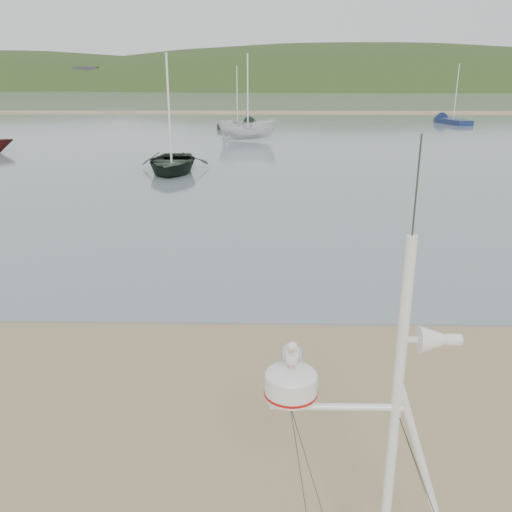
{
  "coord_description": "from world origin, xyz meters",
  "views": [
    {
      "loc": [
        1.8,
        -5.9,
        4.74
      ],
      "look_at": [
        1.67,
        1.0,
        2.45
      ],
      "focal_mm": 38.0,
      "sensor_mm": 36.0,
      "label": 1
    }
  ],
  "objects_px": {
    "mast_rig": "(382,507)",
    "boat_dark": "(170,122)",
    "sailboat_blue_far": "(445,120)",
    "boat_white": "(248,111)",
    "sailboat_dark_mid": "(246,124)"
  },
  "relations": [
    {
      "from": "mast_rig",
      "to": "boat_dark",
      "type": "relative_size",
      "value": 0.87
    },
    {
      "from": "sailboat_blue_far",
      "to": "boat_dark",
      "type": "bearing_deg",
      "value": -126.79
    },
    {
      "from": "boat_white",
      "to": "sailboat_blue_far",
      "type": "relative_size",
      "value": 0.67
    },
    {
      "from": "boat_dark",
      "to": "sailboat_blue_far",
      "type": "xyz_separation_m",
      "value": [
        23.85,
        31.9,
        -2.25
      ]
    },
    {
      "from": "mast_rig",
      "to": "sailboat_blue_far",
      "type": "bearing_deg",
      "value": 72.2
    },
    {
      "from": "boat_white",
      "to": "sailboat_dark_mid",
      "type": "relative_size",
      "value": 0.73
    },
    {
      "from": "mast_rig",
      "to": "boat_dark",
      "type": "distance_m",
      "value": 24.63
    },
    {
      "from": "mast_rig",
      "to": "boat_white",
      "type": "height_order",
      "value": "boat_white"
    },
    {
      "from": "boat_white",
      "to": "sailboat_blue_far",
      "type": "xyz_separation_m",
      "value": [
        20.41,
        17.54,
        -1.98
      ]
    },
    {
      "from": "mast_rig",
      "to": "boat_dark",
      "type": "height_order",
      "value": "boat_dark"
    },
    {
      "from": "boat_dark",
      "to": "boat_white",
      "type": "height_order",
      "value": "boat_dark"
    },
    {
      "from": "boat_dark",
      "to": "sailboat_dark_mid",
      "type": "xyz_separation_m",
      "value": [
        2.84,
        26.21,
        -2.25
      ]
    },
    {
      "from": "boat_white",
      "to": "sailboat_blue_far",
      "type": "bearing_deg",
      "value": -49.86
    },
    {
      "from": "sailboat_blue_far",
      "to": "boat_white",
      "type": "bearing_deg",
      "value": -139.33
    },
    {
      "from": "mast_rig",
      "to": "sailboat_dark_mid",
      "type": "height_order",
      "value": "sailboat_dark_mid"
    }
  ]
}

